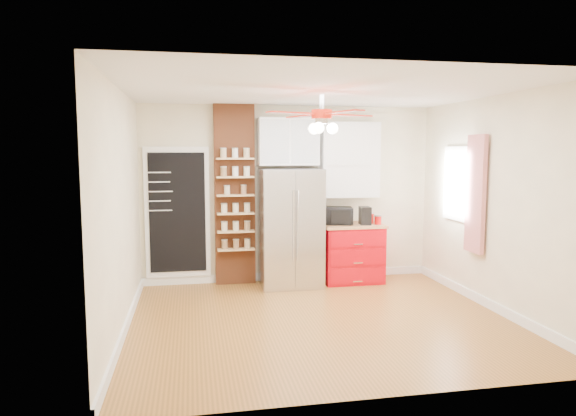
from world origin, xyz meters
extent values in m
plane|color=#975E26|center=(0.00, 0.00, 0.00)|extent=(4.50, 4.50, 0.00)
plane|color=white|center=(0.00, 0.00, 2.70)|extent=(4.50, 4.50, 0.00)
cube|color=beige|center=(0.00, 2.00, 1.35)|extent=(4.50, 0.02, 2.70)
cube|color=beige|center=(0.00, -2.00, 1.35)|extent=(4.50, 0.02, 2.70)
cube|color=beige|center=(-2.25, 0.00, 1.35)|extent=(0.02, 4.00, 2.70)
cube|color=beige|center=(2.25, 0.00, 1.35)|extent=(0.02, 4.00, 2.70)
cube|color=white|center=(-1.70, 1.97, 1.10)|extent=(0.95, 0.04, 1.95)
cube|color=black|center=(-1.70, 1.95, 1.10)|extent=(0.82, 0.02, 1.78)
cube|color=brown|center=(-0.85, 1.92, 1.35)|extent=(0.60, 0.16, 2.70)
cube|color=silver|center=(-0.05, 1.63, 0.88)|extent=(0.90, 0.70, 1.75)
cube|color=white|center=(-0.05, 1.82, 2.15)|extent=(0.90, 0.35, 0.70)
cube|color=red|center=(0.92, 1.68, 0.43)|extent=(0.90, 0.60, 0.86)
cube|color=tan|center=(0.92, 1.68, 0.88)|extent=(0.94, 0.64, 0.04)
cube|color=white|center=(0.92, 1.85, 1.88)|extent=(0.90, 0.30, 1.15)
cube|color=white|center=(2.23, 0.90, 1.55)|extent=(0.04, 0.75, 1.05)
cube|color=red|center=(2.18, 0.35, 1.45)|extent=(0.06, 0.40, 1.55)
cylinder|color=silver|center=(0.00, 0.00, 2.55)|extent=(0.05, 0.05, 0.20)
cylinder|color=maroon|center=(0.00, 0.00, 2.43)|extent=(0.24, 0.24, 0.10)
sphere|color=white|center=(0.00, 0.00, 2.27)|extent=(0.13, 0.13, 0.13)
imported|color=black|center=(0.67, 1.68, 1.03)|extent=(0.52, 0.40, 0.26)
cube|color=black|center=(1.09, 1.58, 1.04)|extent=(0.17, 0.23, 0.27)
cylinder|color=red|center=(1.29, 1.55, 0.96)|extent=(0.14, 0.14, 0.13)
cylinder|color=red|center=(1.22, 1.67, 0.98)|extent=(0.11, 0.11, 0.15)
cylinder|color=#C3B695|center=(-0.97, 1.79, 1.43)|extent=(0.10, 0.10, 0.12)
cylinder|color=#986E4D|center=(-0.73, 1.79, 1.44)|extent=(0.10, 0.10, 0.13)
camera|label=1|loc=(-1.48, -5.78, 2.01)|focal=32.00mm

